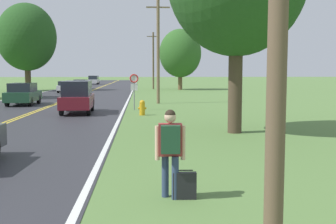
{
  "coord_description": "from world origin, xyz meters",
  "views": [
    {
      "loc": [
        6.53,
        -5.49,
        2.45
      ],
      "look_at": [
        7.53,
        10.23,
        0.94
      ],
      "focal_mm": 45.0,
      "sensor_mm": 36.0,
      "label": 1
    }
  ],
  "objects_px": {
    "car_white_hatchback_mid_far": "(66,86)",
    "car_champagne_sedan_receding": "(81,84)",
    "traffic_sign": "(134,83)",
    "car_silver_suv_distant": "(94,80)",
    "hitchhiker_person": "(170,145)",
    "tree_right_cluster": "(180,53)",
    "fire_hydrant": "(142,108)",
    "car_dark_green_sedan_mid_near": "(23,94)",
    "tree_behind_sign": "(27,37)",
    "suitcase": "(185,186)",
    "car_maroon_suv_approaching": "(77,96)"
  },
  "relations": [
    {
      "from": "tree_behind_sign",
      "to": "suitcase",
      "type": "bearing_deg",
      "value": -72.04
    },
    {
      "from": "traffic_sign",
      "to": "car_maroon_suv_approaching",
      "type": "bearing_deg",
      "value": -150.39
    },
    {
      "from": "hitchhiker_person",
      "to": "traffic_sign",
      "type": "xyz_separation_m",
      "value": [
        -1.01,
        19.13,
        0.69
      ]
    },
    {
      "from": "traffic_sign",
      "to": "car_dark_green_sedan_mid_near",
      "type": "height_order",
      "value": "traffic_sign"
    },
    {
      "from": "suitcase",
      "to": "car_champagne_sedan_receding",
      "type": "distance_m",
      "value": 53.76
    },
    {
      "from": "car_dark_green_sedan_mid_near",
      "to": "suitcase",
      "type": "bearing_deg",
      "value": -159.91
    },
    {
      "from": "traffic_sign",
      "to": "car_silver_suv_distant",
      "type": "height_order",
      "value": "traffic_sign"
    },
    {
      "from": "tree_right_cluster",
      "to": "car_maroon_suv_approaching",
      "type": "bearing_deg",
      "value": -105.64
    },
    {
      "from": "car_maroon_suv_approaching",
      "to": "car_silver_suv_distant",
      "type": "distance_m",
      "value": 59.05
    },
    {
      "from": "tree_right_cluster",
      "to": "tree_behind_sign",
      "type": "bearing_deg",
      "value": -173.78
    },
    {
      "from": "car_dark_green_sedan_mid_near",
      "to": "car_champagne_sedan_receding",
      "type": "relative_size",
      "value": 1.01
    },
    {
      "from": "suitcase",
      "to": "tree_behind_sign",
      "type": "relative_size",
      "value": 0.05
    },
    {
      "from": "car_maroon_suv_approaching",
      "to": "car_champagne_sedan_receding",
      "type": "height_order",
      "value": "car_maroon_suv_approaching"
    },
    {
      "from": "suitcase",
      "to": "car_champagne_sedan_receding",
      "type": "xyz_separation_m",
      "value": [
        -9.45,
        52.92,
        0.47
      ]
    },
    {
      "from": "car_dark_green_sedan_mid_near",
      "to": "tree_right_cluster",
      "type": "bearing_deg",
      "value": -30.03
    },
    {
      "from": "tree_right_cluster",
      "to": "car_champagne_sedan_receding",
      "type": "distance_m",
      "value": 14.91
    },
    {
      "from": "fire_hydrant",
      "to": "car_silver_suv_distant",
      "type": "relative_size",
      "value": 0.21
    },
    {
      "from": "tree_behind_sign",
      "to": "car_dark_green_sedan_mid_near",
      "type": "bearing_deg",
      "value": -76.1
    },
    {
      "from": "tree_right_cluster",
      "to": "car_white_hatchback_mid_far",
      "type": "bearing_deg",
      "value": -153.02
    },
    {
      "from": "traffic_sign",
      "to": "car_champagne_sedan_receding",
      "type": "height_order",
      "value": "traffic_sign"
    },
    {
      "from": "tree_behind_sign",
      "to": "tree_right_cluster",
      "type": "height_order",
      "value": "tree_behind_sign"
    },
    {
      "from": "car_maroon_suv_approaching",
      "to": "car_silver_suv_distant",
      "type": "bearing_deg",
      "value": -177.25
    },
    {
      "from": "tree_behind_sign",
      "to": "hitchhiker_person",
      "type": "bearing_deg",
      "value": -72.32
    },
    {
      "from": "tree_right_cluster",
      "to": "car_dark_green_sedan_mid_near",
      "type": "bearing_deg",
      "value": -118.23
    },
    {
      "from": "hitchhiker_person",
      "to": "tree_right_cluster",
      "type": "bearing_deg",
      "value": -3.59
    },
    {
      "from": "suitcase",
      "to": "car_white_hatchback_mid_far",
      "type": "distance_m",
      "value": 43.75
    },
    {
      "from": "tree_right_cluster",
      "to": "suitcase",
      "type": "bearing_deg",
      "value": -95.18
    },
    {
      "from": "car_maroon_suv_approaching",
      "to": "car_white_hatchback_mid_far",
      "type": "bearing_deg",
      "value": -171.37
    },
    {
      "from": "fire_hydrant",
      "to": "tree_behind_sign",
      "type": "relative_size",
      "value": 0.08
    },
    {
      "from": "car_white_hatchback_mid_far",
      "to": "car_champagne_sedan_receding",
      "type": "xyz_separation_m",
      "value": [
        0.24,
        10.26,
        -0.01
      ]
    },
    {
      "from": "traffic_sign",
      "to": "tree_right_cluster",
      "type": "bearing_deg",
      "value": 79.3
    },
    {
      "from": "traffic_sign",
      "to": "car_champagne_sedan_receding",
      "type": "bearing_deg",
      "value": 103.6
    },
    {
      "from": "fire_hydrant",
      "to": "car_dark_green_sedan_mid_near",
      "type": "distance_m",
      "value": 11.78
    },
    {
      "from": "tree_behind_sign",
      "to": "traffic_sign",
      "type": "bearing_deg",
      "value": -63.58
    },
    {
      "from": "suitcase",
      "to": "car_dark_green_sedan_mid_near",
      "type": "relative_size",
      "value": 0.13
    },
    {
      "from": "suitcase",
      "to": "tree_right_cluster",
      "type": "distance_m",
      "value": 50.33
    },
    {
      "from": "fire_hydrant",
      "to": "car_maroon_suv_approaching",
      "type": "height_order",
      "value": "car_maroon_suv_approaching"
    },
    {
      "from": "tree_behind_sign",
      "to": "car_champagne_sedan_receding",
      "type": "bearing_deg",
      "value": 40.81
    },
    {
      "from": "traffic_sign",
      "to": "car_silver_suv_distant",
      "type": "xyz_separation_m",
      "value": [
        -8.93,
        56.9,
        -0.85
      ]
    },
    {
      "from": "traffic_sign",
      "to": "hitchhiker_person",
      "type": "bearing_deg",
      "value": -86.98
    },
    {
      "from": "fire_hydrant",
      "to": "car_champagne_sedan_receding",
      "type": "bearing_deg",
      "value": 103.17
    },
    {
      "from": "suitcase",
      "to": "car_silver_suv_distant",
      "type": "distance_m",
      "value": 76.75
    },
    {
      "from": "fire_hydrant",
      "to": "car_silver_suv_distant",
      "type": "distance_m",
      "value": 60.95
    },
    {
      "from": "suitcase",
      "to": "car_white_hatchback_mid_far",
      "type": "bearing_deg",
      "value": 14.7
    },
    {
      "from": "suitcase",
      "to": "tree_behind_sign",
      "type": "bearing_deg",
      "value": 19.87
    },
    {
      "from": "hitchhiker_person",
      "to": "tree_behind_sign",
      "type": "xyz_separation_m",
      "value": [
        -15.2,
        47.68,
        5.82
      ]
    },
    {
      "from": "car_white_hatchback_mid_far",
      "to": "suitcase",
      "type": "bearing_deg",
      "value": -169.94
    },
    {
      "from": "car_silver_suv_distant",
      "to": "car_champagne_sedan_receding",
      "type": "bearing_deg",
      "value": -176.99
    },
    {
      "from": "car_silver_suv_distant",
      "to": "car_dark_green_sedan_mid_near",
      "type": "bearing_deg",
      "value": -178.14
    },
    {
      "from": "suitcase",
      "to": "traffic_sign",
      "type": "height_order",
      "value": "traffic_sign"
    }
  ]
}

